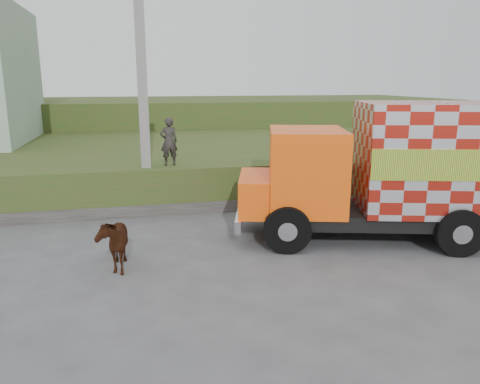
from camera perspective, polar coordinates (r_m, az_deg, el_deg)
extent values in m
plane|color=#474749|center=(11.40, -5.20, -8.34)|extent=(120.00, 120.00, 0.00)
cube|color=#29541C|center=(20.84, -8.97, 3.69)|extent=(40.00, 12.00, 1.50)
cube|color=#29541C|center=(32.65, -10.54, 8.43)|extent=(40.00, 12.00, 3.00)
cube|color=#595651|center=(15.26, -14.84, -2.29)|extent=(16.00, 0.50, 0.40)
cube|color=gray|center=(15.11, -11.80, 12.33)|extent=(0.30, 0.30, 8.00)
cube|color=black|center=(13.44, 19.00, -2.48)|extent=(7.72, 4.27, 0.38)
cube|color=#FF550D|center=(12.68, 8.09, 2.73)|extent=(2.54, 2.92, 2.16)
cube|color=#FF550D|center=(12.77, 2.43, -0.06)|extent=(1.65, 2.48, 0.97)
cube|color=silver|center=(13.55, 24.79, 3.92)|extent=(5.49, 3.84, 2.81)
cube|color=yellow|center=(12.35, 27.01, 2.88)|extent=(4.80, 1.38, 0.76)
cube|color=yellow|center=(14.77, 22.93, 4.79)|extent=(4.80, 1.38, 0.76)
cube|color=silver|center=(12.95, 0.01, -2.82)|extent=(0.83, 2.44, 0.32)
cylinder|color=black|center=(11.76, 5.79, -4.58)|extent=(1.25, 0.68, 1.19)
cylinder|color=black|center=(14.14, 5.29, -1.47)|extent=(1.25, 0.68, 1.19)
cylinder|color=black|center=(12.71, 25.19, -4.46)|extent=(1.25, 0.68, 1.19)
cylinder|color=black|center=(14.94, 21.67, -1.58)|extent=(1.25, 0.68, 1.19)
imported|color=black|center=(11.12, -15.27, -5.83)|extent=(0.71, 1.52, 1.28)
imported|color=#2A2825|center=(15.47, -8.66, 6.09)|extent=(0.62, 0.45, 1.57)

